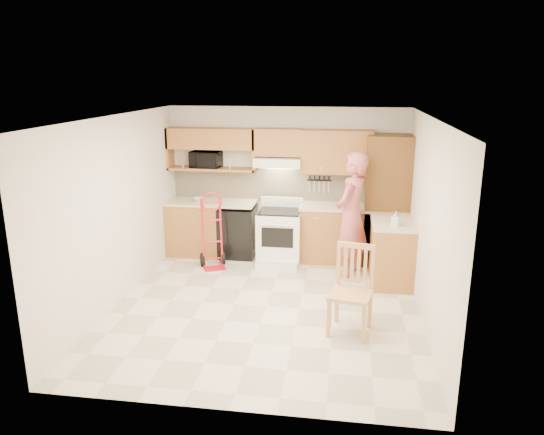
% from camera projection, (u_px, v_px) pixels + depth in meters
% --- Properties ---
extents(floor, '(4.00, 4.50, 0.02)m').
position_uv_depth(floor, '(267.00, 307.00, 6.89)').
color(floor, beige).
rests_on(floor, ground).
extents(ceiling, '(4.00, 4.50, 0.02)m').
position_uv_depth(ceiling, '(266.00, 116.00, 6.22)').
color(ceiling, white).
rests_on(ceiling, ground).
extents(wall_back, '(4.00, 0.02, 2.50)m').
position_uv_depth(wall_back, '(287.00, 182.00, 8.71)').
color(wall_back, silver).
rests_on(wall_back, ground).
extents(wall_front, '(4.00, 0.02, 2.50)m').
position_uv_depth(wall_front, '(226.00, 285.00, 4.40)').
color(wall_front, silver).
rests_on(wall_front, ground).
extents(wall_left, '(0.02, 4.50, 2.50)m').
position_uv_depth(wall_left, '(117.00, 211.00, 6.83)').
color(wall_left, silver).
rests_on(wall_left, ground).
extents(wall_right, '(0.02, 4.50, 2.50)m').
position_uv_depth(wall_right, '(429.00, 223.00, 6.28)').
color(wall_right, silver).
rests_on(wall_right, ground).
extents(backsplash, '(3.92, 0.03, 0.55)m').
position_uv_depth(backsplash, '(287.00, 185.00, 8.70)').
color(backsplash, beige).
rests_on(backsplash, wall_back).
extents(lower_cab_left, '(0.90, 0.60, 0.90)m').
position_uv_depth(lower_cab_left, '(195.00, 228.00, 8.84)').
color(lower_cab_left, '#AA663D').
rests_on(lower_cab_left, ground).
extents(dishwasher, '(0.60, 0.60, 0.85)m').
position_uv_depth(dishwasher, '(238.00, 231.00, 8.75)').
color(dishwasher, black).
rests_on(dishwasher, ground).
extents(lower_cab_right, '(1.14, 0.60, 0.90)m').
position_uv_depth(lower_cab_right, '(334.00, 234.00, 8.51)').
color(lower_cab_right, '#AA663D').
rests_on(lower_cab_right, ground).
extents(countertop_left, '(1.50, 0.63, 0.04)m').
position_uv_depth(countertop_left, '(211.00, 202.00, 8.68)').
color(countertop_left, beige).
rests_on(countertop_left, lower_cab_left).
extents(countertop_right, '(1.14, 0.63, 0.04)m').
position_uv_depth(countertop_right, '(335.00, 207.00, 8.39)').
color(countertop_right, beige).
rests_on(countertop_right, lower_cab_right).
extents(cab_return_right, '(0.60, 1.00, 0.90)m').
position_uv_depth(cab_return_right, '(391.00, 252.00, 7.63)').
color(cab_return_right, '#AA663D').
rests_on(cab_return_right, ground).
extents(countertop_return, '(0.63, 1.00, 0.04)m').
position_uv_depth(countertop_return, '(393.00, 222.00, 7.50)').
color(countertop_return, beige).
rests_on(countertop_return, cab_return_right).
extents(pantry_tall, '(0.70, 0.60, 2.10)m').
position_uv_depth(pantry_tall, '(387.00, 201.00, 8.24)').
color(pantry_tall, brown).
rests_on(pantry_tall, ground).
extents(upper_cab_left, '(1.50, 0.33, 0.34)m').
position_uv_depth(upper_cab_left, '(211.00, 138.00, 8.52)').
color(upper_cab_left, '#AA663D').
rests_on(upper_cab_left, wall_back).
extents(upper_shelf_mw, '(1.50, 0.33, 0.04)m').
position_uv_depth(upper_shelf_mw, '(212.00, 169.00, 8.66)').
color(upper_shelf_mw, '#AA663D').
rests_on(upper_shelf_mw, wall_back).
extents(upper_cab_center, '(0.76, 0.33, 0.44)m').
position_uv_depth(upper_cab_center, '(279.00, 142.00, 8.38)').
color(upper_cab_center, '#AA663D').
rests_on(upper_cab_center, wall_back).
extents(upper_cab_right, '(1.14, 0.33, 0.70)m').
position_uv_depth(upper_cab_right, '(337.00, 152.00, 8.28)').
color(upper_cab_right, '#AA663D').
rests_on(upper_cab_right, wall_back).
extents(range_hood, '(0.76, 0.46, 0.14)m').
position_uv_depth(range_hood, '(278.00, 162.00, 8.40)').
color(range_hood, white).
rests_on(range_hood, wall_back).
extents(knife_strip, '(0.40, 0.05, 0.29)m').
position_uv_depth(knife_strip, '(319.00, 184.00, 8.58)').
color(knife_strip, black).
rests_on(knife_strip, backsplash).
extents(microwave, '(0.53, 0.38, 0.28)m').
position_uv_depth(microwave, '(206.00, 159.00, 8.63)').
color(microwave, black).
rests_on(microwave, upper_shelf_mw).
extents(range, '(0.70, 0.92, 1.04)m').
position_uv_depth(range, '(279.00, 233.00, 8.36)').
color(range, white).
rests_on(range, ground).
extents(person, '(0.69, 0.82, 1.91)m').
position_uv_depth(person, '(351.00, 215.00, 7.77)').
color(person, '#BC585C').
rests_on(person, ground).
extents(hand_truck, '(0.57, 0.55, 1.12)m').
position_uv_depth(hand_truck, '(213.00, 234.00, 8.15)').
color(hand_truck, red).
rests_on(hand_truck, ground).
extents(dining_chair, '(0.57, 0.61, 1.06)m').
position_uv_depth(dining_chair, '(351.00, 291.00, 6.06)').
color(dining_chair, '#C7844C').
rests_on(dining_chair, ground).
extents(soap_bottle, '(0.12, 0.13, 0.21)m').
position_uv_depth(soap_bottle, '(395.00, 219.00, 7.21)').
color(soap_bottle, white).
rests_on(soap_bottle, countertop_return).
extents(bowl, '(0.23, 0.23, 0.05)m').
position_uv_depth(bowl, '(199.00, 199.00, 8.69)').
color(bowl, white).
rests_on(bowl, countertop_left).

